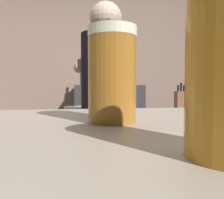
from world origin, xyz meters
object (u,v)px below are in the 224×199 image
Objects in this scene: mixing_bowl at (75,110)px; bottle_hot_sauce at (97,80)px; knife_block at (181,101)px; bottle_olive_oil at (121,79)px; bottle_vinegar at (83,77)px; chefs_knife at (132,114)px; pint_glass_far at (112,75)px; bartender at (106,107)px.

bottle_hot_sauce is (0.29, 1.14, 0.31)m from mixing_bowl.
bottle_olive_oil reaches higher than knife_block.
bottle_vinegar reaches higher than bottle_olive_oil.
bottle_hot_sauce reaches higher than mixing_bowl.
chefs_knife is at bearing -80.74° from bottle_hot_sauce.
chefs_knife is 0.91× the size of bottle_vinegar.
bottle_vinegar is (-0.89, 1.09, 0.26)m from knife_block.
knife_block is 1.95m from pint_glass_far.
bottle_hot_sauce is 0.74× the size of bottle_vinegar.
chefs_knife is (0.28, 0.41, -0.10)m from bartender.
mixing_bowl is 1.48× the size of pint_glass_far.
pint_glass_far is (-0.42, -1.69, 0.26)m from chefs_knife.
knife_block is 1.32× the size of bottle_olive_oil.
pint_glass_far is at bearing -100.36° from bottle_olive_oil.
bottle_hot_sauce reaches higher than chefs_knife.
chefs_knife is at bearing -95.19° from bottle_olive_oil.
bartender reaches higher than bottle_olive_oil.
bartender reaches higher than chefs_knife.
bartender is 8.14× the size of bottle_olive_oil.
bartender is 8.82× the size of bottle_hot_sauce.
chefs_knife is 1.14× the size of bottle_olive_oil.
knife_block is at bearing -17.81° from chefs_knife.
bottle_hot_sauce is 0.27m from bottle_vinegar.
pint_glass_far is at bearing -90.01° from bottle_vinegar.
mixing_bowl is 0.79× the size of bottle_vinegar.
bartender is at bearing -92.25° from bottle_hot_sauce.
bottle_vinegar is 1.25× the size of bottle_olive_oil.
bottle_hot_sauce is (0.07, 1.71, 0.23)m from bartender.
mixing_bowl is 1.07× the size of bottle_hot_sauce.
bartender is 0.62m from mixing_bowl.
bottle_vinegar is at bearing -139.08° from bottle_hot_sauce.
mixing_bowl is at bearing 17.69° from bartender.
bottle_vinegar is at bearing 129.13° from knife_block.
mixing_bowl is at bearing 139.72° from chefs_knife.
mixing_bowl is 1.23m from bottle_olive_oil.
bartender is 12.16× the size of pint_glass_far.
pint_glass_far is (-0.14, -1.29, 0.16)m from bartender.
bottle_hot_sauce is at bearing 160.14° from bottle_olive_oil.
chefs_knife is 1.25m from bottle_vinegar.
pint_glass_far is at bearing -117.09° from knife_block.
pint_glass_far is 2.93m from bottle_olive_oil.
bottle_olive_oil is at bearing -19.86° from bottle_hot_sauce.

